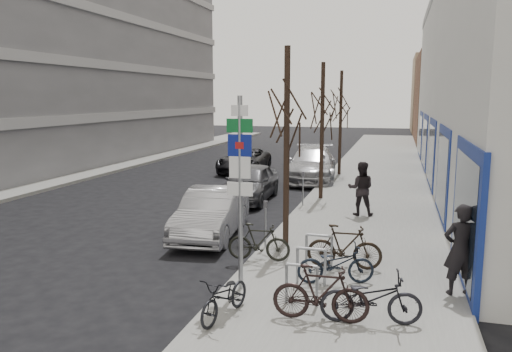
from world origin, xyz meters
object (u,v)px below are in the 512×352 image
Objects in this scene: tree_mid at (323,99)px; pedestrian_near at (460,250)px; bike_near_left at (225,293)px; parked_car_back at (312,164)px; bike_far_curb at (371,294)px; parked_car_mid at (250,183)px; meter_back at (324,166)px; tree_far at (341,98)px; parked_car_front at (212,213)px; bike_mid_curb at (336,261)px; bike_far_inner at (344,246)px; meter_mid at (303,185)px; bike_near_right at (321,293)px; highway_sign_pole at (240,181)px; bike_rack at (311,262)px; lane_car at (244,160)px; meter_front at (266,219)px; pedestrian_far at (361,188)px; bike_mid_inner at (259,242)px; tree_near at (287,99)px.

pedestrian_near is (4.20, -9.09, -3.00)m from tree_mid.
bike_near_left is 16.51m from parked_car_back.
parked_car_mid is at bearing 18.07° from bike_far_curb.
meter_back is 5.14m from parked_car_mid.
tree_far is 1.26× the size of parked_car_front.
parked_car_back is 15.12m from pedestrian_near.
bike_mid_curb is 0.95× the size of bike_far_inner.
bike_far_inner is at bearing 72.97° from bike_near_left.
meter_mid reaches higher than bike_near_right.
bike_near_left is at bearing 91.74° from bike_far_curb.
highway_sign_pole is 2.37× the size of bike_far_inner.
tree_far is at bearing 101.73° from bike_near_left.
bike_far_inner is (0.08, 1.01, 0.03)m from bike_mid_curb.
lane_car is (-6.53, 16.24, 0.01)m from bike_rack.
bike_far_inner is at bearing -27.28° from meter_front.
pedestrian_near reaches higher than meter_front.
pedestrian_far is at bearing -2.93° from bike_far_inner.
parked_car_mid is (-2.80, -0.57, -3.36)m from tree_mid.
meter_front is 4.63m from bike_near_right.
bike_far_curb is (2.54, -10.95, -3.40)m from tree_mid.
bike_mid_curb is 2.54m from pedestrian_near.
pedestrian_far is at bearing -55.46° from tree_mid.
bike_near_left is 2.63m from bike_far_curb.
bike_far_curb is (2.74, -0.94, -1.76)m from highway_sign_pole.
parked_car_mid is (-2.60, 9.44, -1.72)m from highway_sign_pole.
parked_car_front is (-2.42, -5.91, -3.39)m from tree_mid.
bike_near_left is (0.41, -9.95, -0.29)m from meter_mid.
parked_car_back is (-1.16, 16.47, 0.21)m from bike_near_left.
highway_sign_pole is 3.24m from bike_far_inner.
pedestrian_far is (-2.45, 6.56, -0.02)m from pedestrian_near.
bike_mid_inner is at bearing -53.11° from parked_car_front.
tree_near is 3.48× the size of bike_mid_inner.
tree_mid is 3.04× the size of bike_far_curb.
tree_mid reaches higher than bike_mid_inner.
pedestrian_near is (9.53, -15.93, 0.43)m from lane_car.
meter_front is 2.26m from parked_car_front.
pedestrian_near is at bearing -58.51° from meter_mid.
tree_far is 0.96× the size of parked_car_back.
highway_sign_pole reaches higher than parked_car_front.
pedestrian_near is (2.54, 2.02, 0.42)m from bike_near_right.
tree_far is at bearing 90.00° from tree_near.
bike_far_curb is 8.46m from pedestrian_far.
parked_car_mid is at bearing -168.53° from tree_mid.
bike_near_left is 9.10m from pedestrian_far.
lane_car is (-5.33, 6.84, -3.44)m from tree_mid.
bike_near_right reaches higher than bike_rack.
meter_mid reaches higher than lane_car.
tree_mid is 6.12m from parked_car_back.
tree_mid is 4.33× the size of meter_back.
bike_far_inner is at bearing 6.04° from bike_far_curb.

